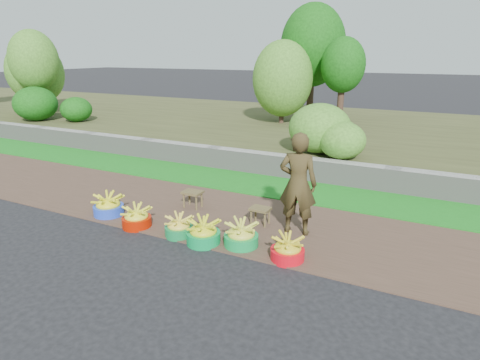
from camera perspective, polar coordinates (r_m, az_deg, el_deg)
The scene contains 15 objects.
ground_plane at distance 6.34m, azimuth -4.72°, elevation -9.78°, with size 120.00×120.00×0.00m, color black.
dirt_shoulder at distance 7.33m, azimuth 0.34°, elevation -5.70°, with size 80.00×2.50×0.02m, color #4B3529.
grass_verge at distance 9.05m, azimuth 5.93°, elevation -1.11°, with size 80.00×1.50×0.04m, color #17791A.
retaining_wall at distance 9.74m, azimuth 7.76°, elevation 1.76°, with size 80.00×0.35×0.55m, color gray.
earth_bank at distance 14.36m, azimuth 14.19°, elevation 6.43°, with size 80.00×10.00×0.50m, color #444724.
vegetation at distance 12.59m, azimuth 21.88°, elevation 14.37°, with size 35.70×7.91×4.18m.
basin_a at distance 7.88m, azimuth -18.22°, elevation -3.55°, with size 0.55×0.55×0.41m.
basin_b at distance 7.24m, azimuth -14.50°, elevation -5.23°, with size 0.51×0.51×0.38m.
basin_c at distance 6.77m, azimuth -8.68°, elevation -6.62°, with size 0.47×0.47×0.35m.
basin_d at distance 6.45m, azimuth -5.24°, elevation -7.49°, with size 0.54×0.54×0.41m.
basin_e at distance 6.33m, azimuth 0.16°, elevation -7.92°, with size 0.54×0.54×0.41m.
basin_f at distance 5.99m, azimuth 6.78°, elevation -9.82°, with size 0.50×0.50×0.37m.
stool_left at distance 7.85m, azimuth -6.76°, elevation -2.06°, with size 0.37×0.29×0.33m.
stool_right at distance 7.06m, azimuth 2.89°, elevation -4.44°, with size 0.35×0.27×0.30m.
vendor_woman at distance 6.59m, azimuth 8.23°, elevation -0.55°, with size 0.63×0.41×1.72m, color black.
Camera 1 is at (2.96, -4.79, 2.92)m, focal length 30.00 mm.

